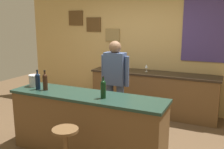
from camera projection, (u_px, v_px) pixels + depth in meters
ground_plane at (100, 142)px, 4.14m from camera, size 10.00×10.00×0.00m
back_wall at (143, 45)px, 5.64m from camera, size 6.00×0.09×2.80m
bar_counter at (87, 124)px, 3.69m from camera, size 2.34×0.60×0.92m
side_counter at (153, 93)px, 5.34m from camera, size 2.67×0.56×0.90m
bartender at (115, 80)px, 4.40m from camera, size 0.52×0.21×1.62m
bar_stool at (66, 146)px, 3.06m from camera, size 0.32×0.32×0.68m
wine_bottle_a at (38, 81)px, 3.84m from camera, size 0.07×0.07×0.31m
wine_bottle_b at (45, 81)px, 3.80m from camera, size 0.07×0.07×0.31m
wine_bottle_c at (103, 88)px, 3.39m from camera, size 0.07×0.07×0.31m
ice_bucket at (34, 80)px, 4.04m from camera, size 0.19×0.19×0.19m
wine_glass_a at (124, 64)px, 5.61m from camera, size 0.07×0.07×0.16m
wine_glass_b at (146, 67)px, 5.32m from camera, size 0.07×0.07×0.16m
coffee_mug at (108, 66)px, 5.74m from camera, size 0.13×0.08×0.09m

